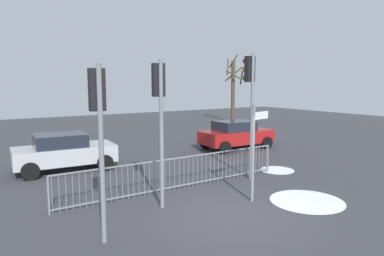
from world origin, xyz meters
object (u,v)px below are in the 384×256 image
(traffic_light_foreground_left, at_px, (98,113))
(car_red_mid, at_px, (236,134))
(traffic_light_rear_left, at_px, (250,88))
(direction_sign_post, at_px, (254,147))
(car_silver_far, at_px, (64,151))
(traffic_light_mid_left, at_px, (159,100))
(bare_tree_left, at_px, (233,89))

(traffic_light_foreground_left, height_order, car_red_mid, traffic_light_foreground_left)
(traffic_light_rear_left, bearing_deg, traffic_light_foreground_left, -160.63)
(direction_sign_post, distance_m, car_silver_far, 7.81)
(car_red_mid, bearing_deg, car_silver_far, -178.55)
(traffic_light_foreground_left, distance_m, direction_sign_post, 4.78)
(traffic_light_foreground_left, xyz_separation_m, car_red_mid, (9.44, 6.80, -2.07))
(car_silver_far, bearing_deg, traffic_light_mid_left, -73.91)
(traffic_light_foreground_left, bearing_deg, direction_sign_post, 2.52)
(traffic_light_mid_left, distance_m, car_silver_far, 6.21)
(traffic_light_foreground_left, relative_size, direction_sign_post, 1.35)
(traffic_light_foreground_left, xyz_separation_m, car_silver_far, (0.78, 6.89, -2.07))
(traffic_light_foreground_left, bearing_deg, traffic_light_rear_left, 19.60)
(traffic_light_rear_left, relative_size, car_silver_far, 1.15)
(traffic_light_foreground_left, xyz_separation_m, bare_tree_left, (17.03, 16.36, 0.07))
(bare_tree_left, bearing_deg, traffic_light_rear_left, -127.34)
(traffic_light_mid_left, distance_m, car_red_mid, 9.48)
(direction_sign_post, bearing_deg, traffic_light_mid_left, 142.19)
(bare_tree_left, bearing_deg, traffic_light_mid_left, -134.63)
(car_silver_far, distance_m, car_red_mid, 8.66)
(traffic_light_foreground_left, relative_size, car_silver_far, 1.00)
(direction_sign_post, bearing_deg, car_red_mid, 39.76)
(traffic_light_foreground_left, relative_size, car_red_mid, 1.00)
(bare_tree_left, bearing_deg, car_red_mid, -128.42)
(traffic_light_mid_left, relative_size, bare_tree_left, 0.70)
(traffic_light_rear_left, xyz_separation_m, direction_sign_post, (-1.53, -1.96, -1.67))
(car_red_mid, bearing_deg, traffic_light_rear_left, -123.01)
(car_red_mid, bearing_deg, traffic_light_mid_left, -140.84)
(direction_sign_post, height_order, bare_tree_left, bare_tree_left)
(bare_tree_left, bearing_deg, direction_sign_post, -127.42)
(direction_sign_post, height_order, car_silver_far, direction_sign_post)
(traffic_light_foreground_left, bearing_deg, traffic_light_mid_left, 31.33)
(bare_tree_left, bearing_deg, traffic_light_foreground_left, -136.14)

